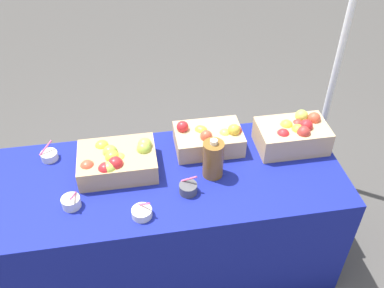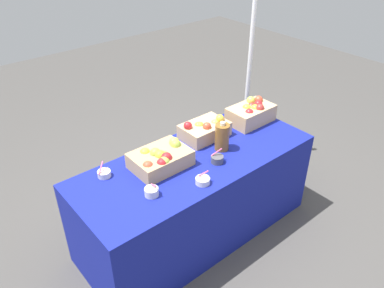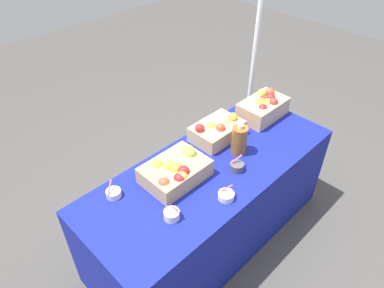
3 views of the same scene
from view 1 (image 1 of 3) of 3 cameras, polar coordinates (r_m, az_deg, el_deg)
name	(u,v)px [view 1 (image 1 of 3)]	position (r m, az deg, el deg)	size (l,w,h in m)	color
ground_plane	(172,258)	(2.87, -2.71, -14.88)	(10.00, 10.00, 0.00)	#474442
table	(170,221)	(2.58, -2.97, -10.14)	(1.90, 0.76, 0.74)	navy
apple_crate_left	(293,134)	(2.50, 13.27, 1.25)	(0.39, 0.25, 0.19)	tan
apple_crate_middle	(209,138)	(2.44, 2.27, 0.81)	(0.38, 0.25, 0.17)	tan
apple_crate_right	(117,161)	(2.32, -9.94, -2.19)	(0.41, 0.30, 0.16)	tan
sample_bowl_near	(142,213)	(2.11, -6.67, -9.03)	(0.10, 0.10, 0.10)	silver
sample_bowl_mid	(188,188)	(2.20, -0.51, -5.90)	(0.10, 0.09, 0.11)	#4C4C51
sample_bowl_far	(71,202)	(2.21, -15.76, -7.45)	(0.09, 0.09, 0.10)	silver
sample_bowl_extra	(49,156)	(2.51, -18.43, -1.47)	(0.10, 0.09, 0.10)	silver
cider_jug	(213,159)	(2.24, 2.82, -2.01)	(0.11, 0.11, 0.24)	brown
tent_pole	(336,68)	(2.91, 18.62, 9.50)	(0.04, 0.04, 1.93)	white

